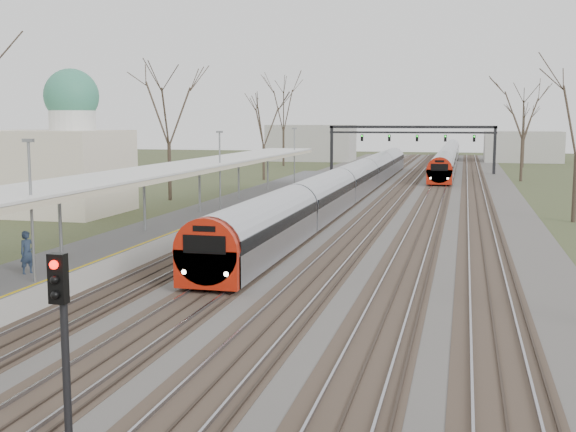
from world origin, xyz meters
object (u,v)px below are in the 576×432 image
train_near (353,180)px  passenger (27,253)px  signal_post (62,321)px  train_far (448,156)px

train_near → passenger: (-6.24, -39.39, 0.34)m
train_near → signal_post: signal_post is taller
train_near → passenger: train_near is taller
train_near → train_far: size_ratio=1.00×
signal_post → passenger: bearing=126.5°
train_near → signal_post: 50.24m
train_far → signal_post: (-5.25, -98.70, 1.25)m
train_far → signal_post: size_ratio=18.34×
train_far → signal_post: 98.85m
train_far → passenger: (-13.24, -87.90, 0.34)m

